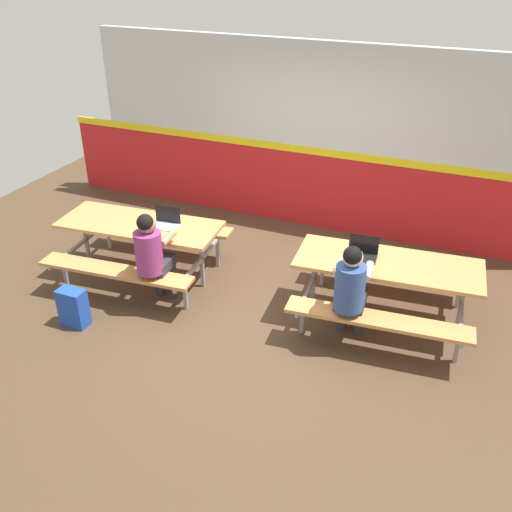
% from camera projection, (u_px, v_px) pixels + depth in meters
% --- Properties ---
extents(ground_plane, '(10.00, 10.00, 0.02)m').
position_uv_depth(ground_plane, '(250.00, 305.00, 6.69)').
color(ground_plane, '#4C3826').
extents(accent_backdrop, '(8.00, 0.14, 2.60)m').
position_uv_depth(accent_backdrop, '(316.00, 143.00, 7.92)').
color(accent_backdrop, red).
rests_on(accent_backdrop, ground).
extents(picnic_table_left, '(2.01, 1.71, 0.74)m').
position_uv_depth(picnic_table_left, '(141.00, 235.00, 6.96)').
color(picnic_table_left, tan).
rests_on(picnic_table_left, ground).
extents(picnic_table_right, '(2.01, 1.71, 0.74)m').
position_uv_depth(picnic_table_right, '(387.00, 276.00, 6.14)').
color(picnic_table_right, tan).
rests_on(picnic_table_right, ground).
extents(student_nearer, '(0.38, 0.53, 1.21)m').
position_uv_depth(student_nearer, '(152.00, 252.00, 6.31)').
color(student_nearer, '#2D2D38').
rests_on(student_nearer, ground).
extents(student_further, '(0.38, 0.53, 1.21)m').
position_uv_depth(student_further, '(351.00, 287.00, 5.69)').
color(student_further, '#2D2D38').
rests_on(student_further, ground).
extents(laptop_silver, '(0.34, 0.25, 0.22)m').
position_uv_depth(laptop_silver, '(166.00, 222.00, 6.80)').
color(laptop_silver, silver).
rests_on(laptop_silver, picnic_table_left).
extents(laptop_dark, '(0.34, 0.25, 0.22)m').
position_uv_depth(laptop_dark, '(362.00, 253.00, 6.14)').
color(laptop_dark, black).
rests_on(laptop_dark, picnic_table_right).
extents(backpack_dark, '(0.30, 0.22, 0.44)m').
position_uv_depth(backpack_dark, '(74.00, 308.00, 6.24)').
color(backpack_dark, '#1E47B2').
rests_on(backpack_dark, ground).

